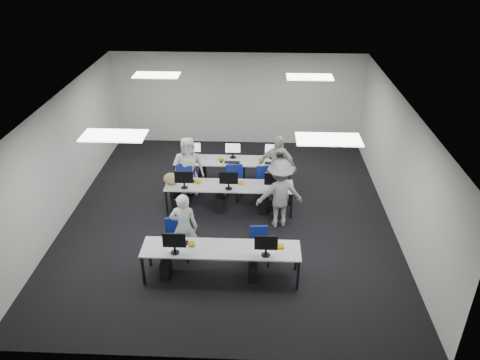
{
  "coord_description": "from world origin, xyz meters",
  "views": [
    {
      "loc": [
        0.72,
        -9.96,
        6.46
      ],
      "look_at": [
        0.28,
        -0.01,
        1.0
      ],
      "focal_mm": 35.0,
      "sensor_mm": 36.0,
      "label": 1
    }
  ],
  "objects_px": {
    "student_1": "(278,175)",
    "chair_2": "(183,190)",
    "chair_3": "(234,188)",
    "student_2": "(188,166)",
    "chair_0": "(177,247)",
    "chair_4": "(266,191)",
    "chair_1": "(259,252)",
    "chair_5": "(187,181)",
    "chair_6": "(234,182)",
    "student_0": "(184,227)",
    "desk_mid": "(229,187)",
    "desk_front": "(221,250)",
    "student_3": "(277,167)",
    "chair_7": "(277,185)",
    "photographer": "(280,194)"
  },
  "relations": [
    {
      "from": "chair_2",
      "to": "student_2",
      "type": "relative_size",
      "value": 0.57
    },
    {
      "from": "desk_mid",
      "to": "chair_6",
      "type": "height_order",
      "value": "chair_6"
    },
    {
      "from": "chair_0",
      "to": "student_2",
      "type": "distance_m",
      "value": 2.88
    },
    {
      "from": "chair_7",
      "to": "photographer",
      "type": "relative_size",
      "value": 0.56
    },
    {
      "from": "chair_7",
      "to": "student_1",
      "type": "distance_m",
      "value": 0.51
    },
    {
      "from": "chair_0",
      "to": "photographer",
      "type": "xyz_separation_m",
      "value": [
        2.25,
        1.4,
        0.58
      ]
    },
    {
      "from": "chair_1",
      "to": "student_3",
      "type": "relative_size",
      "value": 0.46
    },
    {
      "from": "desk_mid",
      "to": "chair_4",
      "type": "distance_m",
      "value": 1.13
    },
    {
      "from": "chair_4",
      "to": "chair_6",
      "type": "distance_m",
      "value": 0.96
    },
    {
      "from": "chair_2",
      "to": "chair_7",
      "type": "bearing_deg",
      "value": 13.73
    },
    {
      "from": "student_1",
      "to": "student_2",
      "type": "relative_size",
      "value": 0.93
    },
    {
      "from": "desk_front",
      "to": "chair_2",
      "type": "distance_m",
      "value": 3.32
    },
    {
      "from": "chair_5",
      "to": "student_3",
      "type": "relative_size",
      "value": 0.53
    },
    {
      "from": "chair_6",
      "to": "chair_7",
      "type": "relative_size",
      "value": 0.96
    },
    {
      "from": "student_2",
      "to": "desk_front",
      "type": "bearing_deg",
      "value": -85.92
    },
    {
      "from": "desk_front",
      "to": "student_3",
      "type": "height_order",
      "value": "student_3"
    },
    {
      "from": "chair_1",
      "to": "chair_6",
      "type": "bearing_deg",
      "value": 98.37
    },
    {
      "from": "chair_1",
      "to": "chair_6",
      "type": "xyz_separation_m",
      "value": [
        -0.72,
        3.0,
        0.04
      ]
    },
    {
      "from": "chair_1",
      "to": "chair_3",
      "type": "height_order",
      "value": "chair_3"
    },
    {
      "from": "student_2",
      "to": "student_1",
      "type": "bearing_deg",
      "value": -20.52
    },
    {
      "from": "chair_3",
      "to": "student_0",
      "type": "xyz_separation_m",
      "value": [
        -0.9,
        -2.66,
        0.53
      ]
    },
    {
      "from": "chair_1",
      "to": "student_1",
      "type": "relative_size",
      "value": 0.54
    },
    {
      "from": "desk_front",
      "to": "chair_0",
      "type": "xyz_separation_m",
      "value": [
        -1.02,
        0.6,
        -0.39
      ]
    },
    {
      "from": "chair_0",
      "to": "chair_1",
      "type": "bearing_deg",
      "value": -15.37
    },
    {
      "from": "chair_2",
      "to": "chair_3",
      "type": "height_order",
      "value": "chair_2"
    },
    {
      "from": "desk_mid",
      "to": "chair_6",
      "type": "distance_m",
      "value": 1.03
    },
    {
      "from": "desk_front",
      "to": "student_0",
      "type": "xyz_separation_m",
      "value": [
        -0.83,
        0.6,
        0.13
      ]
    },
    {
      "from": "chair_3",
      "to": "student_1",
      "type": "height_order",
      "value": "student_1"
    },
    {
      "from": "chair_7",
      "to": "student_3",
      "type": "distance_m",
      "value": 0.58
    },
    {
      "from": "chair_6",
      "to": "student_0",
      "type": "xyz_separation_m",
      "value": [
        -0.89,
        -2.95,
        0.51
      ]
    },
    {
      "from": "student_0",
      "to": "chair_6",
      "type": "bearing_deg",
      "value": -107.41
    },
    {
      "from": "chair_5",
      "to": "student_2",
      "type": "height_order",
      "value": "student_2"
    },
    {
      "from": "desk_front",
      "to": "chair_1",
      "type": "bearing_deg",
      "value": 35.07
    },
    {
      "from": "student_2",
      "to": "student_3",
      "type": "relative_size",
      "value": 0.92
    },
    {
      "from": "chair_4",
      "to": "desk_front",
      "type": "bearing_deg",
      "value": -117.9
    },
    {
      "from": "chair_5",
      "to": "chair_6",
      "type": "xyz_separation_m",
      "value": [
        1.28,
        0.0,
        0.0
      ]
    },
    {
      "from": "student_3",
      "to": "student_0",
      "type": "bearing_deg",
      "value": -107.65
    },
    {
      "from": "student_0",
      "to": "student_1",
      "type": "height_order",
      "value": "student_0"
    },
    {
      "from": "chair_4",
      "to": "photographer",
      "type": "bearing_deg",
      "value": -85.71
    },
    {
      "from": "chair_2",
      "to": "chair_5",
      "type": "relative_size",
      "value": 0.99
    },
    {
      "from": "chair_3",
      "to": "student_2",
      "type": "xyz_separation_m",
      "value": [
        -1.21,
        0.18,
        0.54
      ]
    },
    {
      "from": "desk_mid",
      "to": "student_1",
      "type": "height_order",
      "value": "student_1"
    },
    {
      "from": "chair_1",
      "to": "photographer",
      "type": "distance_m",
      "value": 1.65
    },
    {
      "from": "chair_0",
      "to": "chair_4",
      "type": "distance_m",
      "value": 3.18
    },
    {
      "from": "chair_6",
      "to": "chair_2",
      "type": "bearing_deg",
      "value": -166.27
    },
    {
      "from": "student_1",
      "to": "chair_2",
      "type": "bearing_deg",
      "value": -14.25
    },
    {
      "from": "chair_1",
      "to": "chair_2",
      "type": "height_order",
      "value": "chair_2"
    },
    {
      "from": "photographer",
      "to": "chair_0",
      "type": "bearing_deg",
      "value": 21.45
    },
    {
      "from": "student_0",
      "to": "photographer",
      "type": "height_order",
      "value": "photographer"
    },
    {
      "from": "chair_1",
      "to": "chair_5",
      "type": "xyz_separation_m",
      "value": [
        -2.0,
        3.0,
        0.04
      ]
    }
  ]
}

